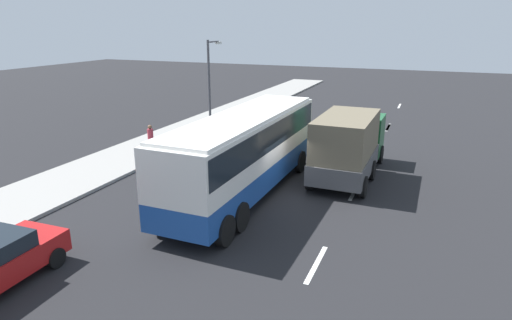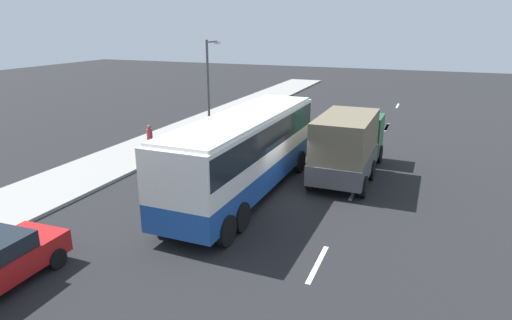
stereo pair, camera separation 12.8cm
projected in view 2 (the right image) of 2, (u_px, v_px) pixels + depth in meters
ground_plane at (274, 197)px, 18.96m from camera, size 120.00×120.00×0.00m
sidewalk_curb at (96, 169)px, 22.39m from camera, size 80.00×4.00×0.15m
lane_centreline at (362, 175)px, 21.75m from camera, size 43.85×0.16×0.01m
coach_bus at (245, 147)px, 18.54m from camera, size 11.24×2.92×3.60m
cargo_truck at (349, 143)px, 21.14m from camera, size 7.17×2.69×3.21m
pedestrian_near_curb at (150, 138)px, 24.23m from camera, size 0.32×0.32×1.74m
street_lamp at (209, 79)px, 28.96m from camera, size 1.83×0.24×6.10m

